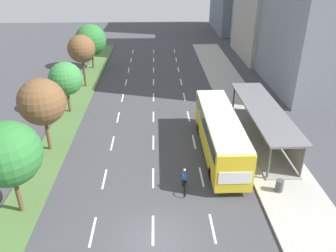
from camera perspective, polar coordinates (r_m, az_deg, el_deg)
name	(u,v)px	position (r m, az deg, el deg)	size (l,w,h in m)	color
ground_plane	(153,241)	(19.73, -2.60, -19.06)	(140.00, 140.00, 0.00)	#424247
median_strip	(77,102)	(37.54, -15.31, 3.92)	(2.60, 52.00, 0.12)	#4C7038
sidewalk_right	(237,100)	(37.60, 11.77, 4.39)	(4.50, 52.00, 0.15)	#ADAAA3
lane_divider_left	(121,107)	(35.63, -8.16, 3.28)	(0.14, 48.53, 0.01)	white
lane_divider_center	(153,106)	(35.42, -2.51, 3.39)	(0.14, 48.53, 0.01)	white
lane_divider_right	(186,106)	(35.56, 3.15, 3.48)	(0.14, 48.53, 0.01)	white
bus_shelter	(266,121)	(29.20, 16.44, 0.87)	(2.90, 12.45, 2.86)	gray
bus	(220,131)	(26.25, 8.90, -0.85)	(2.54, 11.29, 3.37)	yellow
cyclist	(184,181)	(22.59, 2.81, -9.43)	(0.46, 1.82, 1.71)	black
median_tree_nearest	(8,154)	(20.98, -25.79, -4.35)	(3.85, 3.85, 6.04)	brown
median_tree_second	(42,102)	(27.27, -20.85, 3.87)	(3.66, 3.66, 6.00)	brown
median_tree_third	(66,79)	(34.20, -17.17, 7.75)	(3.28, 3.28, 5.12)	brown
median_tree_fourth	(82,49)	(40.81, -14.63, 12.68)	(3.20, 3.20, 6.16)	brown
median_tree_fifth	(91,40)	(48.12, -13.14, 14.16)	(4.25, 4.25, 6.03)	brown
trash_bin	(279,186)	(23.71, 18.59, -9.70)	(0.52, 0.52, 0.85)	#4C4C51
building_far_right	(259,1)	(68.51, 15.37, 20.01)	(10.13, 15.56, 13.66)	#8E939E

